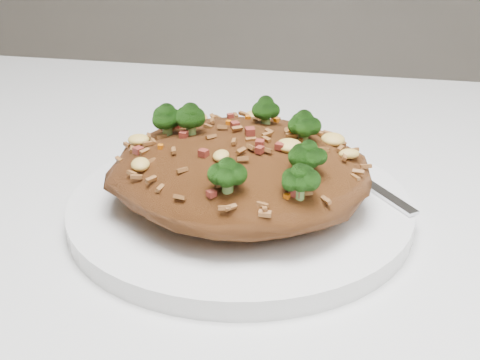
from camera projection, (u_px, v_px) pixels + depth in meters
The scene contains 3 objects.
plate at pixel (240, 208), 0.48m from camera, with size 0.24×0.24×0.01m, color white.
fried_rice at pixel (240, 160), 0.46m from camera, with size 0.18×0.17×0.07m.
fork at pixel (351, 172), 0.51m from camera, with size 0.11×0.14×0.00m.
Camera 1 is at (0.02, -0.37, 0.98)m, focal length 50.00 mm.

